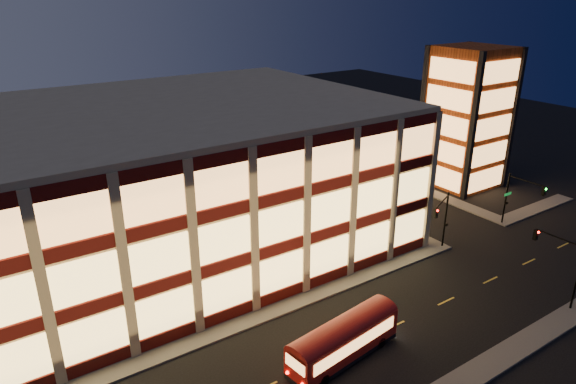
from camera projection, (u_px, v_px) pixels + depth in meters
ground at (246, 331)px, 39.54m from camera, size 200.00×200.00×0.00m
sidewalk_office_south at (205, 337)px, 38.72m from camera, size 54.00×2.00×0.15m
sidewalk_office_east at (338, 197)px, 64.58m from camera, size 2.00×30.00×0.15m
sidewalk_tower_south at (533, 209)px, 61.12m from camera, size 14.00×2.00×0.15m
sidewalk_tower_west at (400, 180)px, 70.31m from camera, size 2.00×30.00×0.15m
office_building at (128, 186)px, 48.36m from camera, size 50.45×30.45×14.50m
stair_tower at (467, 118)px, 66.24m from camera, size 8.60×8.60×18.00m
traffic_signal_far at (442, 215)px, 49.77m from camera, size 3.79×1.87×6.00m
traffic_signal_right at (519, 193)px, 55.00m from camera, size 1.20×4.37×6.00m
traffic_signal_near at (562, 258)px, 41.77m from camera, size 0.32×4.45×6.00m
trolley_bus at (344, 338)px, 36.01m from camera, size 9.37×3.41×3.10m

